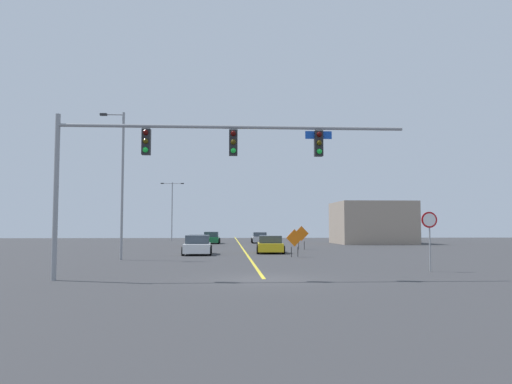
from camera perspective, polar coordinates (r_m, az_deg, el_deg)
ground at (r=20.07m, az=0.94°, el=-10.04°), size 141.03×141.03×0.00m
road_centre_stripe at (r=59.13m, az=-1.91°, el=-6.03°), size 0.16×78.35×0.01m
traffic_signal_assembly at (r=20.17m, az=-7.90°, el=4.58°), size 14.14×0.44×6.61m
stop_sign at (r=24.71m, az=19.42°, el=-4.10°), size 0.76×0.07×2.80m
street_lamp_near_left at (r=32.54m, az=-15.34°, el=1.43°), size 1.58×0.24×9.42m
street_lamp_far_right at (r=74.54m, az=-9.68°, el=-1.65°), size 3.44×0.24×8.67m
construction_sign_median_far at (r=34.40m, az=4.48°, el=-5.48°), size 1.19×0.22×1.92m
construction_sign_left_shoulder at (r=45.26m, az=5.28°, el=-4.92°), size 1.36×0.30×2.15m
car_yellow_approaching at (r=39.39m, az=1.65°, el=-6.15°), size 2.38×4.48×1.38m
car_silver_passing at (r=62.74m, az=0.40°, el=-5.32°), size 2.05×4.60×1.37m
car_orange_distant at (r=54.02m, az=-6.79°, el=-5.59°), size 2.07×4.09×1.22m
car_green_near at (r=61.13m, az=-5.17°, el=-5.31°), size 2.15×4.53×1.44m
car_white_mid at (r=37.65m, az=-6.78°, el=-6.15°), size 2.24×4.47×1.45m
roadside_building_east at (r=62.39m, az=13.25°, el=-3.49°), size 8.91×8.60×5.08m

